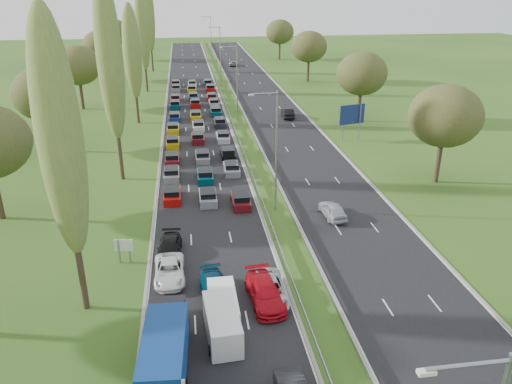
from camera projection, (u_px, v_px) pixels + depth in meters
ground at (236, 118)px, 83.65m from camera, size 260.00×260.00×0.00m
near_carriageway at (196, 115)px, 85.05m from camera, size 10.50×215.00×0.04m
far_carriageway at (273, 113)px, 86.81m from camera, size 10.50×215.00×0.04m
central_reservation at (235, 111)px, 85.71m from camera, size 2.36×215.00×0.32m
lamp_columns at (237, 84)px, 79.48m from camera, size 0.18×140.18×12.00m
poplar_row at (124, 53)px, 65.94m from camera, size 2.80×127.80×22.44m
woodland_left at (36, 100)px, 61.37m from camera, size 8.00×166.00×11.10m
woodland_right at (381, 84)px, 71.03m from camera, size 8.00×153.00×11.10m
traffic_queue_fill at (196, 121)px, 80.21m from camera, size 9.04×67.87×0.80m
near_car_2 at (170, 271)px, 38.24m from camera, size 2.37×4.99×1.38m
near_car_3 at (169, 248)px, 41.55m from camera, size 2.27×4.83×1.36m
near_car_7 at (215, 288)px, 36.07m from camera, size 2.31×4.86×1.37m
near_car_10 at (269, 289)px, 35.86m from camera, size 2.44×5.24×1.45m
near_car_11 at (265, 292)px, 35.42m from camera, size 2.62×5.54×1.56m
far_car_0 at (333, 210)px, 48.26m from camera, size 2.08×4.50×1.49m
far_car_1 at (288, 113)px, 83.35m from camera, size 1.94×4.93×1.60m
far_car_2 at (233, 63)px, 134.13m from camera, size 2.40×4.77×1.30m
blue_lorry at (165, 351)px, 28.32m from camera, size 2.32×8.35×3.53m
white_van_front at (222, 321)px, 32.03m from camera, size 1.97×5.01×2.02m
white_van_rear at (223, 305)px, 33.76m from camera, size 1.84×4.68×1.88m
info_sign at (124, 248)px, 40.19m from camera, size 1.50×0.29×2.10m
direction_sign at (352, 116)px, 70.43m from camera, size 3.90×1.08×5.20m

